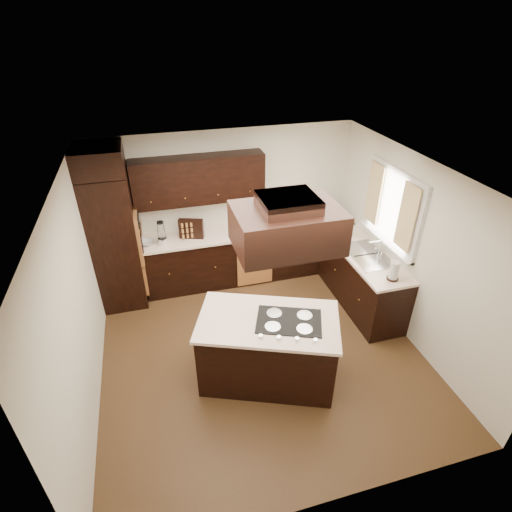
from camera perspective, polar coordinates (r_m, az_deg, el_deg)
The scene contains 30 objects.
floor at distance 5.68m, azimuth 0.66°, elevation -13.29°, with size 4.20×4.20×0.02m, color brown.
ceiling at distance 4.28m, azimuth 0.87°, elevation 11.31°, with size 4.20×4.20×0.02m, color white.
wall_back at distance 6.66m, azimuth -4.33°, elevation 7.20°, with size 4.20×0.02×2.50m, color beige.
wall_front at distance 3.45m, azimuth 11.32°, elevation -22.16°, with size 4.20×0.02×2.50m, color beige.
wall_left at distance 4.83m, azimuth -24.20°, elevation -6.27°, with size 0.02×4.20×2.50m, color beige.
wall_right at distance 5.74m, azimuth 21.44°, elevation 0.63°, with size 0.02×4.20×2.50m, color beige.
oven_column at distance 6.32m, azimuth -19.44°, elevation 1.99°, with size 0.65×0.75×2.12m, color black.
wall_oven_face at distance 6.27m, azimuth -16.38°, elevation 2.93°, with size 0.05×0.62×0.78m, color #B4703A.
base_cabinets_back at distance 6.78m, azimuth -3.24°, elevation -0.05°, with size 2.93×0.60×0.88m, color black.
base_cabinets_right at distance 6.62m, azimuth 13.62°, elevation -1.85°, with size 0.60×2.40×0.88m, color black.
countertop_back at distance 6.54m, azimuth -3.33°, elevation 3.31°, with size 2.93×0.63×0.04m, color #F8DDC7.
countertop_right at distance 6.38m, azimuth 14.01°, elevation 1.57°, with size 0.63×2.40×0.04m, color #F8DDC7.
upper_cabinets at distance 6.22m, azimuth -8.14°, elevation 10.75°, with size 2.00×0.34×0.72m, color black.
dishwasher_front at distance 6.62m, azimuth -0.19°, elevation -1.32°, with size 0.60×0.05×0.72m, color #B4703A.
window_frame at distance 5.93m, azimuth 18.94°, elevation 6.55°, with size 0.06×1.32×1.12m, color silver.
window_pane at distance 5.95m, azimuth 19.16°, elevation 6.57°, with size 0.00×1.20×1.00m, color white.
curtain_left at distance 5.57m, azimuth 20.76°, elevation 5.13°, with size 0.02×0.34×0.90m, color #FDF3C3.
curtain_right at distance 6.20m, azimuth 16.51°, elevation 8.56°, with size 0.02×0.34×0.90m, color #FDF3C3.
sink_rim at distance 6.12m, azimuth 15.66°, elevation 0.19°, with size 0.52×0.84×0.01m, color silver.
island at distance 5.04m, azimuth 1.68°, elevation -13.25°, with size 1.59×0.87×0.88m, color black.
island_top at distance 4.73m, azimuth 1.77°, elevation -9.30°, with size 1.64×0.92×0.04m, color #F8DDC7.
cooktop at distance 4.71m, azimuth 4.73°, elevation -9.25°, with size 0.75×0.50×0.01m, color black.
range_hood at distance 3.98m, azimuth 4.44°, elevation 4.01°, with size 1.05×0.72×0.42m, color black.
hood_duct at distance 3.86m, azimuth 4.60°, elevation 7.63°, with size 0.55×0.50×0.13m, color black.
blender_base at distance 6.32m, azimuth -13.20°, elevation 2.10°, with size 0.15×0.15×0.10m, color silver.
blender_pitcher at distance 6.23m, azimuth -13.40°, elevation 3.54°, with size 0.13×0.13×0.26m, color silver.
spice_rack at distance 6.35m, azimuth -9.23°, elevation 3.86°, with size 0.38×0.10×0.32m, color black.
mixing_bowl at distance 6.37m, azimuth -15.34°, elevation 1.83°, with size 0.24×0.24×0.06m, color silver.
soap_bottle at distance 6.48m, azimuth 13.07°, elevation 3.23°, with size 0.07×0.08×0.17m, color silver.
paper_towel at distance 5.60m, azimuth 19.11°, elevation -2.00°, with size 0.13×0.13×0.27m, color silver.
Camera 1 is at (-1.13, -3.85, 4.00)m, focal length 28.00 mm.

